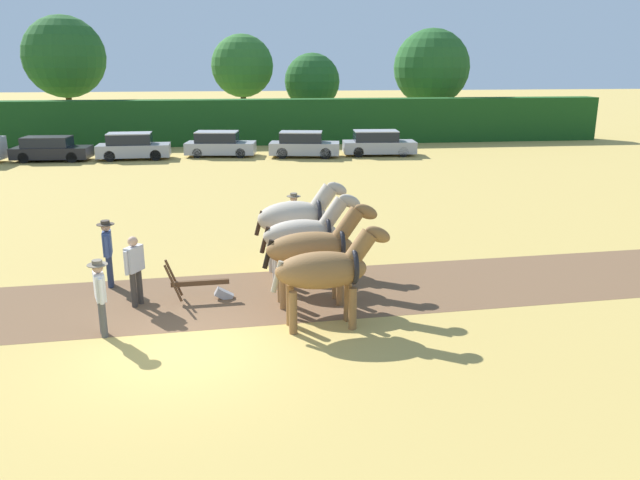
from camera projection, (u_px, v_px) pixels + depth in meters
ground_plane at (183, 350)px, 12.68m from camera, size 240.00×240.00×0.00m
plowed_furrow_strip at (90, 307)px, 14.90m from camera, size 34.99×5.65×0.01m
hedgerow at (220, 122)px, 43.90m from camera, size 55.74×1.73×3.15m
tree_far_left at (64, 57)px, 46.44m from camera, size 6.02×6.02×9.06m
tree_left at (242, 66)px, 49.22m from camera, size 4.88×4.88×7.82m
tree_center_left at (312, 81)px, 50.26m from camera, size 4.45×4.45×6.41m
tree_center at (432, 68)px, 50.07m from camera, size 6.08×6.08×8.30m
draft_horse_lead_left at (326, 270)px, 13.47m from camera, size 2.70×0.97×2.33m
draft_horse_lead_right at (315, 248)px, 14.79m from camera, size 2.84×0.96×2.50m
draft_horse_trail_left at (306, 235)px, 16.15m from camera, size 2.72×0.96×2.45m
draft_horse_trail_right at (297, 218)px, 17.46m from camera, size 2.70×1.12×2.51m
plow at (206, 287)px, 15.30m from camera, size 1.65×0.48×1.13m
farmer_at_plow at (135, 266)px, 14.76m from camera, size 0.42×0.61×1.72m
farmer_beside_team at (294, 215)px, 19.50m from camera, size 0.44×0.58×1.74m
farmer_onlooker_left at (100, 292)px, 13.11m from camera, size 0.42×0.63×1.69m
farmer_onlooker_right at (108, 248)px, 16.03m from camera, size 0.44×0.68×1.77m
parked_car_left at (50, 149)px, 36.87m from camera, size 4.48×2.01×1.43m
parked_car_center_left at (133, 147)px, 37.44m from camera, size 4.28×1.85×1.59m
parked_car_center at (220, 144)px, 38.74m from camera, size 4.46×2.39×1.54m
parked_car_center_right at (304, 145)px, 38.37m from camera, size 4.49×2.42×1.57m
parked_car_right at (378, 143)px, 39.08m from camera, size 4.62×2.16×1.56m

